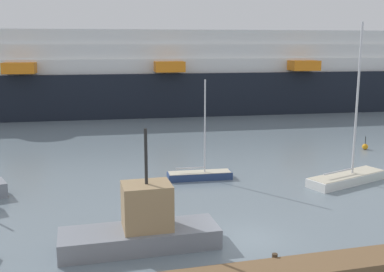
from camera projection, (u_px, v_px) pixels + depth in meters
name	position (u px, v px, depth m)	size (l,w,h in m)	color
ground_plane	(247.00, 239.00, 23.03)	(600.00, 600.00, 0.00)	slate
sailboat_1	(347.00, 176.00, 32.22)	(6.54, 3.61, 10.86)	white
sailboat_3	(200.00, 174.00, 33.14)	(4.65, 1.55, 7.06)	navy
fishing_boat_0	(142.00, 227.00, 21.91)	(7.46, 2.42, 5.71)	gray
channel_buoy_0	(365.00, 147.00, 42.38)	(0.53, 0.53, 1.20)	orange
cruise_ship	(96.00, 75.00, 64.70)	(103.68, 21.70, 16.37)	black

